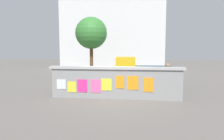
# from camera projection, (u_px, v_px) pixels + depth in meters

# --- Properties ---
(ground) EXTENTS (60.00, 60.00, 0.00)m
(ground) POSITION_uv_depth(u_px,v_px,m) (126.00, 77.00, 17.61)
(ground) COLOR #605B56
(poster_wall) EXTENTS (6.32, 0.42, 1.52)m
(poster_wall) POSITION_uv_depth(u_px,v_px,m) (115.00, 82.00, 9.64)
(poster_wall) COLOR gray
(poster_wall) RESTS_ON ground
(auto_rickshaw_truck) EXTENTS (3.71, 1.78, 1.85)m
(auto_rickshaw_truck) POSITION_uv_depth(u_px,v_px,m) (141.00, 72.00, 13.16)
(auto_rickshaw_truck) COLOR black
(auto_rickshaw_truck) RESTS_ON ground
(motorcycle) EXTENTS (1.89, 0.57, 0.87)m
(motorcycle) POSITION_uv_depth(u_px,v_px,m) (84.00, 82.00, 11.89)
(motorcycle) COLOR black
(motorcycle) RESTS_ON ground
(person_walking) EXTENTS (0.47, 0.47, 1.62)m
(person_walking) POSITION_uv_depth(u_px,v_px,m) (167.00, 76.00, 10.40)
(person_walking) COLOR yellow
(person_walking) RESTS_ON ground
(tree_roadside) EXTENTS (3.13, 3.13, 5.50)m
(tree_roadside) POSITION_uv_depth(u_px,v_px,m) (91.00, 33.00, 20.15)
(tree_roadside) COLOR brown
(tree_roadside) RESTS_ON ground
(building_background) EXTENTS (14.01, 4.63, 9.42)m
(building_background) POSITION_uv_depth(u_px,v_px,m) (113.00, 32.00, 28.26)
(building_background) COLOR silver
(building_background) RESTS_ON ground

